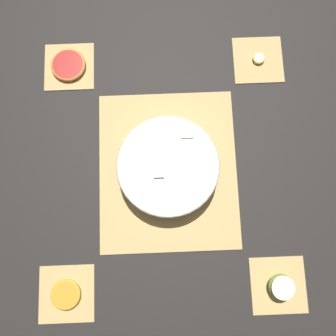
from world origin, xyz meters
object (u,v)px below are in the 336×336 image
at_px(banana_coin_single, 259,58).
at_px(grapefruit_slice, 68,65).
at_px(fruit_salad_bowl, 168,167).
at_px(orange_slice_whole, 66,294).
at_px(apple_half, 281,287).

height_order(banana_coin_single, grapefruit_slice, grapefruit_slice).
relative_size(fruit_salad_bowl, orange_slice_whole, 3.43).
height_order(apple_half, orange_slice_whole, apple_half).
height_order(apple_half, grapefruit_slice, apple_half).
height_order(fruit_salad_bowl, orange_slice_whole, fruit_salad_bowl).
xyz_separation_m(apple_half, banana_coin_single, (-0.65, -0.00, -0.01)).
bearing_deg(banana_coin_single, orange_slice_whole, -41.14).
height_order(orange_slice_whole, grapefruit_slice, grapefruit_slice).
bearing_deg(banana_coin_single, fruit_salad_bowl, -41.21).
xyz_separation_m(fruit_salad_bowl, apple_half, (0.32, 0.28, -0.02)).
distance_m(banana_coin_single, grapefruit_slice, 0.57).
relative_size(fruit_salad_bowl, grapefruit_slice, 2.66).
bearing_deg(banana_coin_single, grapefruit_slice, -90.00).
bearing_deg(orange_slice_whole, fruit_salad_bowl, 138.93).
bearing_deg(apple_half, fruit_salad_bowl, -138.90).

